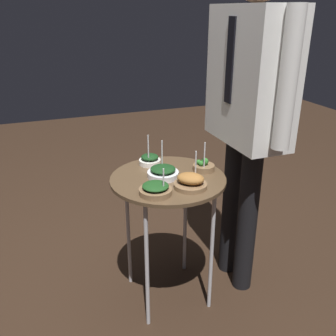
{
  "coord_description": "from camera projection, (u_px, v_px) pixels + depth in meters",
  "views": [
    {
      "loc": [
        1.57,
        -0.59,
        1.49
      ],
      "look_at": [
        0.0,
        0.0,
        0.77
      ],
      "focal_mm": 40.0,
      "sensor_mm": 36.0,
      "label": 1
    }
  ],
  "objects": [
    {
      "name": "ground_plane",
      "position": [
        168.0,
        293.0,
        2.13
      ],
      "size": [
        8.0,
        8.0,
        0.0
      ],
      "primitive_type": "plane",
      "color": "black"
    },
    {
      "name": "serving_cart",
      "position": [
        168.0,
        189.0,
        1.87
      ],
      "size": [
        0.57,
        0.57,
        0.72
      ],
      "color": "brown",
      "rests_on": "ground_plane"
    },
    {
      "name": "bowl_spinach_back_left",
      "position": [
        163.0,
        172.0,
        1.84
      ],
      "size": [
        0.16,
        0.16,
        0.18
      ],
      "color": "silver",
      "rests_on": "serving_cart"
    },
    {
      "name": "bowl_roast_front_left",
      "position": [
        191.0,
        181.0,
        1.73
      ],
      "size": [
        0.16,
        0.16,
        0.17
      ],
      "color": "brown",
      "rests_on": "serving_cart"
    },
    {
      "name": "bowl_spinach_near_rim",
      "position": [
        156.0,
        189.0,
        1.67
      ],
      "size": [
        0.15,
        0.15,
        0.13
      ],
      "color": "brown",
      "rests_on": "serving_cart"
    },
    {
      "name": "bowl_broccoli_front_right",
      "position": [
        204.0,
        166.0,
        1.92
      ],
      "size": [
        0.11,
        0.11,
        0.16
      ],
      "color": "brown",
      "rests_on": "serving_cart"
    },
    {
      "name": "bowl_spinach_back_right",
      "position": [
        150.0,
        160.0,
        1.99
      ],
      "size": [
        0.12,
        0.12,
        0.17
      ],
      "color": "silver",
      "rests_on": "serving_cart"
    },
    {
      "name": "waiter_figure",
      "position": [
        249.0,
        94.0,
        1.84
      ],
      "size": [
        0.64,
        0.24,
        1.75
      ],
      "color": "black",
      "rests_on": "ground_plane"
    }
  ]
}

